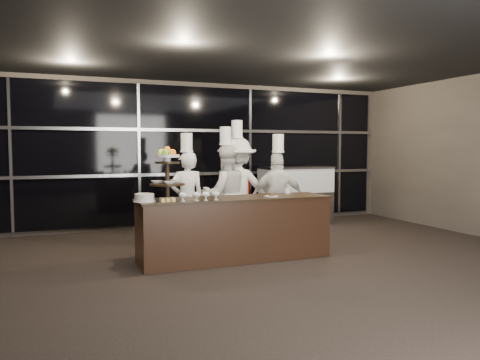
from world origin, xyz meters
name	(u,v)px	position (x,y,z in m)	size (l,w,h in m)	color
room	(325,161)	(0.00, 0.00, 1.50)	(10.00, 10.00, 10.00)	black
window_wall	(197,154)	(0.00, 4.94, 1.50)	(8.60, 0.10, 2.80)	black
buffet_counter	(235,228)	(-0.35, 1.86, 0.47)	(2.84, 0.74, 0.92)	black
display_stand	(167,170)	(-1.35, 1.86, 1.34)	(0.48, 0.48, 0.74)	black
compotes	(200,195)	(-0.95, 1.64, 1.00)	(0.58, 0.11, 0.12)	silver
layer_cake	(144,198)	(-1.68, 1.81, 0.97)	(0.30, 0.30, 0.11)	white
pastry_squares	(167,200)	(-1.39, 1.69, 0.95)	(0.20, 0.13, 0.05)	#E6C370
small_plate	(271,196)	(0.19, 1.76, 0.94)	(0.20, 0.20, 0.05)	white
chef_cup	(288,191)	(0.65, 2.11, 0.96)	(0.08, 0.08, 0.07)	white
display_case	(296,193)	(2.00, 4.30, 0.69)	(1.53, 0.67, 1.24)	#A5A5AA
chef_a	(187,198)	(-0.78, 2.92, 0.82)	(0.58, 0.38, 1.88)	white
chef_b	(226,194)	(-0.09, 2.97, 0.86)	(0.85, 0.68, 1.99)	white
chef_c	(237,190)	(0.17, 3.08, 0.92)	(1.30, 0.93, 2.11)	silver
chef_d	(278,197)	(0.72, 2.59, 0.80)	(0.99, 0.67, 1.87)	white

